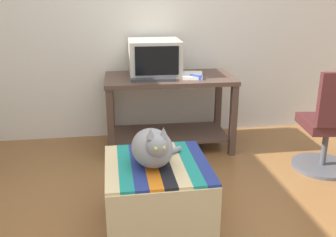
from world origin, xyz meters
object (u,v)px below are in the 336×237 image
at_px(stapler, 196,77).
at_px(tv_monitor, 155,58).
at_px(ottoman_with_blanket, 157,195).
at_px(office_chair, 330,129).
at_px(keyboard, 153,79).
at_px(cat, 153,147).
at_px(book, 193,75).
at_px(desk, 169,100).

bearing_deg(stapler, tv_monitor, 89.65).
relative_size(ottoman_with_blanket, stapler, 6.12).
xyz_separation_m(ottoman_with_blanket, office_chair, (1.54, 0.59, 0.16)).
height_order(keyboard, cat, cat).
distance_m(tv_monitor, cat, 1.49).
xyz_separation_m(keyboard, office_chair, (1.41, -0.60, -0.34)).
relative_size(book, ottoman_with_blanket, 0.42).
relative_size(book, office_chair, 0.32).
bearing_deg(tv_monitor, keyboard, -98.26).
height_order(book, ottoman_with_blanket, book).
relative_size(keyboard, ottoman_with_blanket, 0.59).
distance_m(tv_monitor, ottoman_with_blanket, 1.57).
bearing_deg(office_chair, keyboard, -15.44).
bearing_deg(office_chair, ottoman_with_blanket, 28.59).
height_order(book, cat, cat).
height_order(office_chair, stapler, office_chair).
bearing_deg(ottoman_with_blanket, stapler, 66.51).
distance_m(tv_monitor, office_chair, 1.68).
distance_m(desk, keyboard, 0.32).
xyz_separation_m(book, office_chair, (1.04, -0.69, -0.34)).
xyz_separation_m(cat, office_chair, (1.56, 0.62, -0.19)).
height_order(keyboard, office_chair, office_chair).
height_order(desk, keyboard, keyboard).
bearing_deg(cat, keyboard, 75.73).
bearing_deg(ottoman_with_blanket, desk, 77.85).
bearing_deg(office_chair, stapler, -21.44).
distance_m(ottoman_with_blanket, stapler, 1.36).
distance_m(desk, book, 0.33).
bearing_deg(stapler, ottoman_with_blanket, -166.47).
distance_m(keyboard, book, 0.39).
height_order(desk, office_chair, office_chair).
distance_m(keyboard, stapler, 0.38).
xyz_separation_m(book, stapler, (0.01, -0.11, 0.01)).
xyz_separation_m(tv_monitor, office_chair, (1.37, -0.83, -0.49)).
relative_size(book, cat, 0.73).
xyz_separation_m(tv_monitor, keyboard, (-0.04, -0.23, -0.15)).
xyz_separation_m(keyboard, cat, (-0.15, -1.22, -0.15)).
bearing_deg(desk, cat, -101.60).
bearing_deg(tv_monitor, office_chair, -29.81).
distance_m(office_chair, stapler, 1.23).
relative_size(office_chair, stapler, 8.09).
bearing_deg(ottoman_with_blanket, cat, -135.41).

